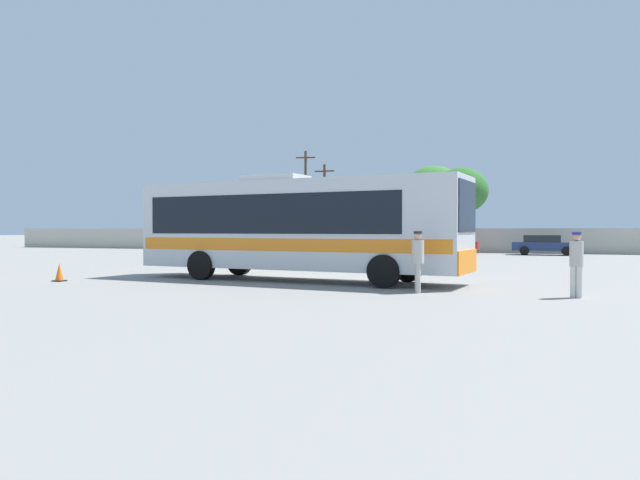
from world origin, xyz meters
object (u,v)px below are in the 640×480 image
(passenger_waiting_on_apron, at_px, (576,260))
(parked_car_leftmost_dark_blue, at_px, (294,243))
(utility_pole_far, at_px, (306,198))
(roadside_tree_left, at_px, (293,200))
(roadside_tree_midleft, at_px, (434,192))
(roadside_tree_midright, at_px, (461,191))
(parked_car_third_red, at_px, (447,243))
(parked_car_second_grey, at_px, (371,243))
(attendant_by_bus_door, at_px, (418,258))
(coach_bus_silver_orange, at_px, (294,224))
(traffic_cone_on_apron, at_px, (59,273))
(utility_pole_near, at_px, (324,205))
(parked_car_rightmost_dark_blue, at_px, (544,244))

(passenger_waiting_on_apron, relative_size, parked_car_leftmost_dark_blue, 0.39)
(utility_pole_far, distance_m, roadside_tree_left, 1.75)
(roadside_tree_midleft, relative_size, roadside_tree_midright, 1.08)
(parked_car_third_red, relative_size, roadside_tree_left, 0.67)
(roadside_tree_midleft, height_order, roadside_tree_midright, roadside_tree_midleft)
(parked_car_second_grey, distance_m, roadside_tree_midright, 9.54)
(passenger_waiting_on_apron, height_order, roadside_tree_left, roadside_tree_left)
(parked_car_leftmost_dark_blue, relative_size, roadside_tree_midleft, 0.60)
(attendant_by_bus_door, distance_m, roadside_tree_left, 39.77)
(parked_car_second_grey, bearing_deg, coach_bus_silver_orange, -82.48)
(coach_bus_silver_orange, distance_m, parked_car_leftmost_dark_blue, 26.21)
(utility_pole_far, relative_size, traffic_cone_on_apron, 14.17)
(parked_car_second_grey, height_order, roadside_tree_left, roadside_tree_left)
(utility_pole_near, bearing_deg, coach_bus_silver_orange, -73.59)
(parked_car_leftmost_dark_blue, distance_m, utility_pole_far, 8.73)
(parked_car_leftmost_dark_blue, bearing_deg, traffic_cone_on_apron, -86.08)
(attendant_by_bus_door, bearing_deg, roadside_tree_left, 116.53)
(parked_car_rightmost_dark_blue, relative_size, roadside_tree_midright, 0.65)
(parked_car_rightmost_dark_blue, bearing_deg, roadside_tree_midright, 139.12)
(parked_car_second_grey, distance_m, roadside_tree_left, 12.99)
(roadside_tree_midleft, bearing_deg, traffic_cone_on_apron, -101.98)
(parked_car_third_red, distance_m, traffic_cone_on_apron, 29.99)
(coach_bus_silver_orange, xyz_separation_m, roadside_tree_midright, (2.90, 30.74, 3.04))
(parked_car_third_red, height_order, roadside_tree_midleft, roadside_tree_midleft)
(roadside_tree_left, bearing_deg, parked_car_third_red, -26.00)
(parked_car_rightmost_dark_blue, height_order, utility_pole_far, utility_pole_far)
(attendant_by_bus_door, height_order, parked_car_second_grey, attendant_by_bus_door)
(passenger_waiting_on_apron, xyz_separation_m, roadside_tree_midleft, (-8.77, 36.44, 4.14))
(passenger_waiting_on_apron, xyz_separation_m, utility_pole_near, (-18.06, 33.40, 3.01))
(attendant_by_bus_door, xyz_separation_m, passenger_waiting_on_apron, (4.16, 0.12, -0.01))
(passenger_waiting_on_apron, distance_m, parked_car_second_grey, 30.08)
(parked_car_third_red, height_order, roadside_tree_midright, roadside_tree_midright)
(roadside_tree_midleft, bearing_deg, parked_car_rightmost_dark_blue, -43.63)
(parked_car_third_red, distance_m, roadside_tree_left, 17.40)
(attendant_by_bus_door, xyz_separation_m, parked_car_second_grey, (-8.11, 27.58, -0.24))
(parked_car_leftmost_dark_blue, relative_size, roadside_tree_left, 0.66)
(coach_bus_silver_orange, bearing_deg, parked_car_rightmost_dark_blue, 70.03)
(utility_pole_far, xyz_separation_m, roadside_tree_midleft, (11.52, 1.89, 0.41))
(parked_car_third_red, bearing_deg, roadside_tree_left, 154.00)
(passenger_waiting_on_apron, bearing_deg, roadside_tree_left, 121.74)
(parked_car_second_grey, xyz_separation_m, utility_pole_far, (-8.01, 7.10, 3.96))
(parked_car_leftmost_dark_blue, relative_size, parked_car_third_red, 0.99)
(parked_car_leftmost_dark_blue, bearing_deg, roadside_tree_left, 112.20)
(parked_car_rightmost_dark_blue, xyz_separation_m, roadside_tree_left, (-22.06, 7.43, 3.90))
(parked_car_rightmost_dark_blue, xyz_separation_m, traffic_cone_on_apron, (-16.79, -28.28, -0.45))
(parked_car_leftmost_dark_blue, distance_m, parked_car_second_grey, 6.20)
(coach_bus_silver_orange, height_order, attendant_by_bus_door, coach_bus_silver_orange)
(roadside_tree_left, xyz_separation_m, roadside_tree_midleft, (13.09, 1.12, 0.48))
(parked_car_second_grey, height_order, parked_car_rightmost_dark_blue, parked_car_second_grey)
(attendant_by_bus_door, xyz_separation_m, parked_car_rightmost_dark_blue, (4.37, 28.00, -0.25))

